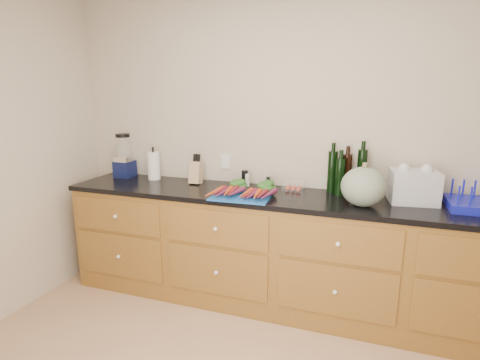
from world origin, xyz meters
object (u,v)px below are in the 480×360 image
at_px(cutting_board, 241,196).
at_px(knife_block, 196,173).
at_px(tomato_box, 294,186).
at_px(blender_appliance, 124,158).
at_px(paper_towel, 154,166).
at_px(carrots, 243,191).
at_px(squash, 363,187).

bearing_deg(cutting_board, knife_block, 150.07).
bearing_deg(knife_block, tomato_box, 1.99).
height_order(blender_appliance, knife_block, blender_appliance).
xyz_separation_m(blender_appliance, paper_towel, (0.32, 0.00, -0.05)).
height_order(carrots, paper_towel, paper_towel).
relative_size(squash, paper_towel, 1.22).
distance_m(cutting_board, carrots, 0.06).
height_order(cutting_board, blender_appliance, blender_appliance).
relative_size(blender_appliance, tomato_box, 2.45).
height_order(squash, blender_appliance, blender_appliance).
relative_size(cutting_board, tomato_box, 2.68).
xyz_separation_m(carrots, paper_towel, (-0.96, 0.28, 0.09)).
xyz_separation_m(cutting_board, blender_appliance, (-1.28, 0.32, 0.17)).
relative_size(squash, blender_appliance, 0.76).
xyz_separation_m(carrots, tomato_box, (0.34, 0.29, -0.00)).
xyz_separation_m(carrots, knife_block, (-0.52, 0.26, 0.06)).
height_order(cutting_board, tomato_box, tomato_box).
relative_size(cutting_board, paper_towel, 1.75).
xyz_separation_m(cutting_board, paper_towel, (-0.96, 0.32, 0.12)).
xyz_separation_m(squash, paper_towel, (-1.84, 0.25, -0.01)).
distance_m(blender_appliance, paper_towel, 0.32).
bearing_deg(blender_appliance, cutting_board, -13.97).
bearing_deg(carrots, squash, 1.38).
height_order(cutting_board, squash, squash).
bearing_deg(carrots, paper_towel, 164.01).
xyz_separation_m(cutting_board, tomato_box, (0.34, 0.33, 0.03)).
distance_m(paper_towel, knife_block, 0.44).
bearing_deg(blender_appliance, knife_block, -1.35).
height_order(knife_block, tomato_box, knife_block).
xyz_separation_m(carrots, squash, (0.88, 0.02, 0.10)).
bearing_deg(tomato_box, paper_towel, -179.56).
distance_m(knife_block, tomato_box, 0.86).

